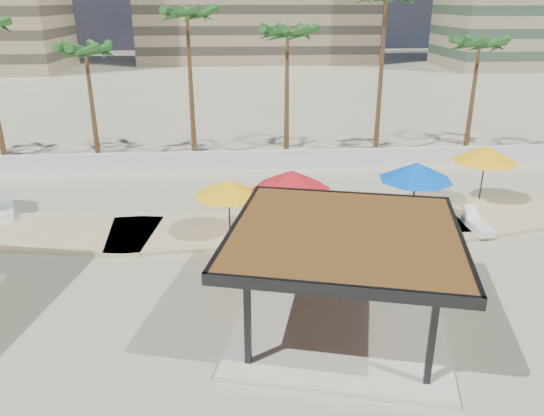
{
  "coord_description": "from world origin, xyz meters",
  "views": [
    {
      "loc": [
        -0.44,
        -15.05,
        9.7
      ],
      "look_at": [
        1.13,
        5.98,
        1.4
      ],
      "focal_mm": 35.0,
      "sensor_mm": 36.0,
      "label": 1
    }
  ],
  "objects": [
    {
      "name": "pavilion_central",
      "position": [
        2.77,
        -0.98,
        2.04
      ],
      "size": [
        8.18,
        8.18,
        3.41
      ],
      "rotation": [
        0.0,
        0.0,
        -0.25
      ],
      "color": "beige",
      "rests_on": "ground"
    },
    {
      "name": "palm_f",
      "position": [
        9.0,
        18.6,
        9.5
      ],
      "size": [
        3.0,
        3.0,
        10.76
      ],
      "color": "brown",
      "rests_on": "ground"
    },
    {
      "name": "umbrella_b",
      "position": [
        -0.69,
        5.87,
        2.4
      ],
      "size": [
        3.66,
        3.66,
        2.58
      ],
      "rotation": [
        0.0,
        0.0,
        0.32
      ],
      "color": "beige",
      "rests_on": "promenade"
    },
    {
      "name": "lounger_b",
      "position": [
        0.99,
        6.13,
        0.4
      ],
      "size": [
        1.3,
        2.53,
        0.92
      ],
      "rotation": [
        0.0,
        0.0,
        1.34
      ],
      "color": "white",
      "rests_on": "promenade"
    },
    {
      "name": "promenade",
      "position": [
        2.0,
        7.67,
        0.06
      ],
      "size": [
        44.45,
        7.97,
        0.24
      ],
      "color": "#C6B284",
      "rests_on": "ground"
    },
    {
      "name": "umbrella_c",
      "position": [
        1.94,
        5.8,
        2.71
      ],
      "size": [
        3.52,
        3.52,
        2.94
      ],
      "rotation": [
        0.0,
        0.0,
        -0.06
      ],
      "color": "beige",
      "rests_on": "promenade"
    },
    {
      "name": "boundary_wall",
      "position": [
        0.0,
        16.0,
        0.6
      ],
      "size": [
        56.0,
        0.3,
        1.2
      ],
      "primitive_type": "cube",
      "color": "silver",
      "rests_on": "ground"
    },
    {
      "name": "lounger_d",
      "position": [
        10.29,
        5.85,
        0.37
      ],
      "size": [
        0.75,
        2.08,
        0.78
      ],
      "rotation": [
        0.0,
        0.0,
        1.61
      ],
      "color": "white",
      "rests_on": "promenade"
    },
    {
      "name": "palm_d",
      "position": [
        -3.0,
        18.9,
        8.59
      ],
      "size": [
        3.0,
        3.0,
        9.79
      ],
      "color": "brown",
      "rests_on": "ground"
    },
    {
      "name": "umbrella_d",
      "position": [
        7.53,
        6.6,
        2.69
      ],
      "size": [
        3.96,
        3.96,
        2.92
      ],
      "rotation": [
        0.0,
        0.0,
        0.24
      ],
      "color": "beige",
      "rests_on": "promenade"
    },
    {
      "name": "palm_c",
      "position": [
        -9.0,
        18.1,
        6.69
      ],
      "size": [
        3.0,
        3.0,
        7.77
      ],
      "color": "brown",
      "rests_on": "ground"
    },
    {
      "name": "palm_g",
      "position": [
        15.0,
        18.2,
        6.93
      ],
      "size": [
        3.0,
        3.0,
        8.03
      ],
      "color": "brown",
      "rests_on": "ground"
    },
    {
      "name": "palm_e",
      "position": [
        3.0,
        18.4,
        7.59
      ],
      "size": [
        3.0,
        3.0,
        8.72
      ],
      "color": "brown",
      "rests_on": "ground"
    },
    {
      "name": "umbrella_e",
      "position": [
        11.9,
        9.2,
        2.65
      ],
      "size": [
        4.04,
        4.04,
        2.88
      ],
      "rotation": [
        0.0,
        0.0,
        0.3
      ],
      "color": "beige",
      "rests_on": "promenade"
    },
    {
      "name": "lounger_a",
      "position": [
        -11.36,
        9.19,
        0.39
      ],
      "size": [
        1.49,
        2.39,
        0.86
      ],
      "rotation": [
        0.0,
        0.0,
        1.93
      ],
      "color": "white",
      "rests_on": "promenade"
    },
    {
      "name": "ground",
      "position": [
        0.0,
        0.0,
        0.0
      ],
      "size": [
        200.0,
        200.0,
        0.0
      ],
      "primitive_type": "plane",
      "color": "tan",
      "rests_on": "ground"
    }
  ]
}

